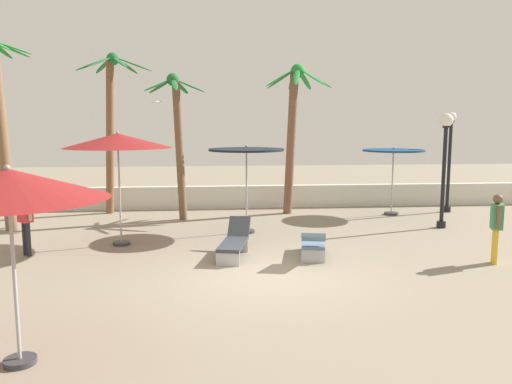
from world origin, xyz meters
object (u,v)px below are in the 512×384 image
(palm_tree_3, at_px, (111,115))
(lamp_post_0, at_px, (450,154))
(palm_tree_0, at_px, (178,131))
(lounge_chair_1, at_px, (235,241))
(patio_umbrella_2, at_px, (393,155))
(guest_1, at_px, (25,215))
(patio_umbrella_0, at_px, (8,185))
(guest_0, at_px, (497,222))
(seagull_0, at_px, (158,102))
(palm_tree_1, at_px, (293,121))
(lamp_post_1, at_px, (445,152))
(patio_umbrella_3, at_px, (246,155))
(lounge_chair_0, at_px, (314,242))
(patio_umbrella_1, at_px, (118,141))

(palm_tree_3, height_order, lamp_post_0, palm_tree_3)
(palm_tree_0, bearing_deg, lounge_chair_1, -71.33)
(patio_umbrella_2, relative_size, guest_1, 1.45)
(patio_umbrella_0, xyz_separation_m, guest_0, (9.20, 4.15, -1.47))
(patio_umbrella_0, bearing_deg, lounge_chair_1, 59.31)
(guest_1, distance_m, seagull_0, 8.75)
(patio_umbrella_2, height_order, palm_tree_1, palm_tree_1)
(patio_umbrella_0, relative_size, lamp_post_1, 0.77)
(patio_umbrella_3, bearing_deg, lounge_chair_0, -64.73)
(patio_umbrella_2, height_order, guest_1, patio_umbrella_2)
(palm_tree_1, xyz_separation_m, lamp_post_0, (5.74, -0.24, -1.18))
(patio_umbrella_0, xyz_separation_m, lounge_chair_1, (3.18, 5.37, -2.07))
(guest_0, bearing_deg, palm_tree_3, 143.06)
(patio_umbrella_1, relative_size, palm_tree_1, 0.57)
(guest_0, bearing_deg, patio_umbrella_2, 91.39)
(patio_umbrella_2, xyz_separation_m, guest_1, (-10.97, -4.64, -1.12))
(palm_tree_3, distance_m, guest_0, 12.88)
(lamp_post_0, bearing_deg, lamp_post_1, -118.82)
(lounge_chair_1, xyz_separation_m, guest_0, (6.02, -1.22, 0.60))
(patio_umbrella_1, distance_m, patio_umbrella_2, 9.62)
(lounge_chair_0, xyz_separation_m, lounge_chair_1, (-1.90, 0.37, -0.02))
(palm_tree_0, distance_m, palm_tree_3, 2.91)
(patio_umbrella_1, bearing_deg, palm_tree_0, 68.77)
(palm_tree_0, distance_m, seagull_0, 3.70)
(patio_umbrella_1, distance_m, guest_0, 9.55)
(lamp_post_0, distance_m, lamp_post_1, 3.12)
(palm_tree_1, height_order, lounge_chair_0, palm_tree_1)
(patio_umbrella_1, relative_size, seagull_0, 2.75)
(patio_umbrella_1, bearing_deg, patio_umbrella_0, -91.68)
(lounge_chair_0, height_order, lounge_chair_1, lounge_chair_1)
(guest_0, xyz_separation_m, seagull_0, (-8.61, 9.51, 3.08))
(lamp_post_1, bearing_deg, guest_1, -168.88)
(patio_umbrella_0, height_order, palm_tree_0, palm_tree_0)
(patio_umbrella_0, xyz_separation_m, lamp_post_1, (9.80, 8.16, -0.09))
(patio_umbrella_1, relative_size, lamp_post_0, 0.84)
(lamp_post_1, relative_size, seagull_0, 3.21)
(palm_tree_0, height_order, lounge_chair_0, palm_tree_0)
(seagull_0, bearing_deg, palm_tree_0, -74.54)
(patio_umbrella_0, height_order, lamp_post_1, lamp_post_1)
(palm_tree_0, bearing_deg, guest_0, -38.47)
(lounge_chair_1, bearing_deg, palm_tree_3, 122.61)
(seagull_0, bearing_deg, guest_0, -47.85)
(lounge_chair_1, height_order, guest_0, guest_0)
(lamp_post_0, bearing_deg, patio_umbrella_0, -136.08)
(lamp_post_0, height_order, lounge_chair_0, lamp_post_0)
(palm_tree_1, relative_size, lounge_chair_1, 2.71)
(patio_umbrella_3, distance_m, guest_1, 6.13)
(lamp_post_0, height_order, seagull_0, seagull_0)
(patio_umbrella_2, distance_m, lamp_post_1, 2.47)
(palm_tree_0, height_order, guest_1, palm_tree_0)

